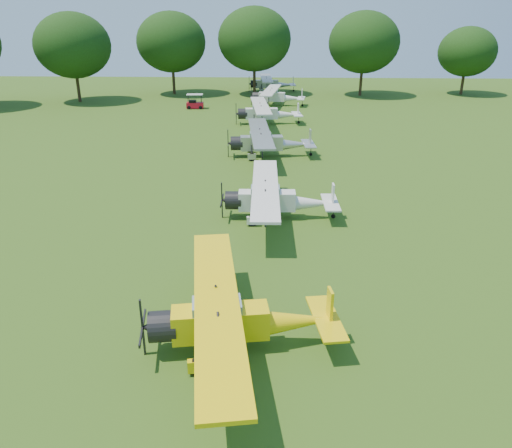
{
  "coord_description": "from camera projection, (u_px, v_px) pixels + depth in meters",
  "views": [
    {
      "loc": [
        1.42,
        -23.38,
        11.48
      ],
      "look_at": [
        0.43,
        0.64,
        1.4
      ],
      "focal_mm": 35.0,
      "sensor_mm": 36.0,
      "label": 1
    }
  ],
  "objects": [
    {
      "name": "aircraft_5",
      "position": [
        266.0,
        112.0,
        56.51
      ],
      "size": [
        7.59,
        12.07,
        2.37
      ],
      "rotation": [
        0.0,
        0.0,
        0.1
      ],
      "color": "silver",
      "rests_on": "ground"
    },
    {
      "name": "aircraft_6",
      "position": [
        276.0,
        95.0,
        68.15
      ],
      "size": [
        7.5,
        11.93,
        2.34
      ],
      "rotation": [
        0.0,
        0.0,
        -0.11
      ],
      "color": "silver",
      "rests_on": "ground"
    },
    {
      "name": "aircraft_4",
      "position": [
        268.0,
        141.0,
        43.38
      ],
      "size": [
        7.69,
        12.25,
        2.41
      ],
      "rotation": [
        0.0,
        0.0,
        0.09
      ],
      "color": "#B7B7BB",
      "rests_on": "ground"
    },
    {
      "name": "aircraft_7",
      "position": [
        271.0,
        83.0,
        80.79
      ],
      "size": [
        7.66,
        12.2,
        2.4
      ],
      "rotation": [
        0.0,
        0.0,
        0.06
      ],
      "color": "#B7B7BB",
      "rests_on": "ground"
    },
    {
      "name": "ground",
      "position": [
        247.0,
        253.0,
        26.03
      ],
      "size": [
        160.0,
        160.0,
        0.0
      ],
      "primitive_type": "plane",
      "color": "#274B12",
      "rests_on": "ground"
    },
    {
      "name": "aircraft_2",
      "position": [
        235.0,
        317.0,
        18.13
      ],
      "size": [
        7.39,
        11.71,
        2.3
      ],
      "rotation": [
        0.0,
        0.0,
        0.16
      ],
      "color": "yellow",
      "rests_on": "ground"
    },
    {
      "name": "aircraft_3",
      "position": [
        276.0,
        198.0,
        30.1
      ],
      "size": [
        7.16,
        11.38,
        2.25
      ],
      "rotation": [
        0.0,
        0.0,
        0.02
      ],
      "color": "silver",
      "rests_on": "ground"
    },
    {
      "name": "tree_belt",
      "position": [
        324.0,
        96.0,
        22.94
      ],
      "size": [
        137.36,
        130.27,
        14.52
      ],
      "color": "black",
      "rests_on": "ground"
    },
    {
      "name": "golf_cart",
      "position": [
        195.0,
        104.0,
        66.2
      ],
      "size": [
        2.3,
        1.52,
        1.87
      ],
      "rotation": [
        0.0,
        0.0,
        0.07
      ],
      "color": "red",
      "rests_on": "ground"
    }
  ]
}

